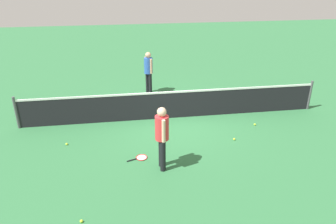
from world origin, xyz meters
The scene contains 10 objects.
ground_plane centered at (0.00, 0.00, 0.00)m, with size 40.00×40.00×0.00m, color #2D6B3D.
court_net centered at (0.00, 0.00, 0.50)m, with size 10.09×0.09×1.07m.
player_near_side centered at (-0.75, -2.94, 1.01)m, with size 0.36×0.52×1.70m.
player_far_side centered at (-0.56, 2.49, 1.01)m, with size 0.45×0.51×1.70m.
tennis_racket_near_player centered at (-1.27, -2.39, 0.01)m, with size 0.61×0.40×0.03m.
tennis_racket_far_player centered at (-0.56, 1.73, 0.01)m, with size 0.39×0.61×0.03m.
tennis_ball_near_player centered at (2.57, -0.99, 0.03)m, with size 0.07×0.07×0.07m, color #C6E033.
tennis_ball_by_net centered at (-2.64, -4.61, 0.03)m, with size 0.07×0.07×0.07m, color #C6E033.
tennis_ball_midcourt centered at (-3.35, -1.37, 0.03)m, with size 0.07×0.07×0.07m, color #C6E033.
tennis_ball_baseline centered at (1.58, -1.83, 0.03)m, with size 0.07×0.07×0.07m, color #C6E033.
Camera 1 is at (-1.66, -9.83, 4.74)m, focal length 34.33 mm.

